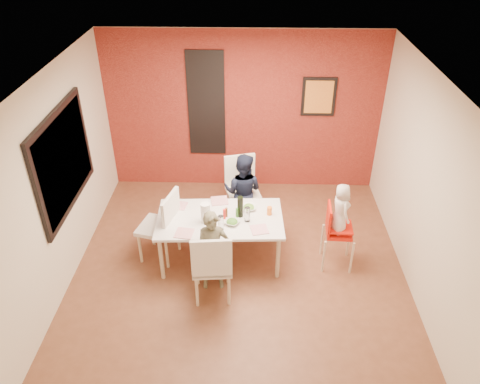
{
  "coord_description": "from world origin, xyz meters",
  "views": [
    {
      "loc": [
        0.15,
        -4.9,
        4.38
      ],
      "look_at": [
        0.0,
        0.3,
        1.05
      ],
      "focal_mm": 35.0,
      "sensor_mm": 36.0,
      "label": 1
    }
  ],
  "objects_px": {
    "child_near": "(213,251)",
    "child_far": "(243,191)",
    "toddler": "(341,209)",
    "paper_towel_roll": "(206,213)",
    "chair_near": "(212,264)",
    "dining_table": "(220,222)",
    "high_chair": "(336,230)",
    "chair_far": "(242,185)",
    "chair_left": "(164,223)",
    "wine_bottle": "(240,207)"
  },
  "relations": [
    {
      "from": "chair_left",
      "to": "child_near",
      "type": "bearing_deg",
      "value": 67.36
    },
    {
      "from": "high_chair",
      "to": "wine_bottle",
      "type": "bearing_deg",
      "value": 88.41
    },
    {
      "from": "chair_far",
      "to": "child_near",
      "type": "distance_m",
      "value": 1.63
    },
    {
      "from": "dining_table",
      "to": "wine_bottle",
      "type": "relative_size",
      "value": 5.71
    },
    {
      "from": "child_far",
      "to": "dining_table",
      "type": "bearing_deg",
      "value": 84.71
    },
    {
      "from": "child_near",
      "to": "child_far",
      "type": "bearing_deg",
      "value": 68.97
    },
    {
      "from": "chair_near",
      "to": "child_near",
      "type": "relative_size",
      "value": 0.92
    },
    {
      "from": "chair_far",
      "to": "wine_bottle",
      "type": "relative_size",
      "value": 3.43
    },
    {
      "from": "chair_near",
      "to": "wine_bottle",
      "type": "distance_m",
      "value": 0.94
    },
    {
      "from": "dining_table",
      "to": "wine_bottle",
      "type": "xyz_separation_m",
      "value": [
        0.27,
        0.05,
        0.21
      ]
    },
    {
      "from": "chair_far",
      "to": "wine_bottle",
      "type": "xyz_separation_m",
      "value": [
        0.01,
        -1.0,
        0.28
      ]
    },
    {
      "from": "chair_near",
      "to": "high_chair",
      "type": "distance_m",
      "value": 1.77
    },
    {
      "from": "chair_left",
      "to": "high_chair",
      "type": "height_order",
      "value": "chair_left"
    },
    {
      "from": "child_far",
      "to": "toddler",
      "type": "xyz_separation_m",
      "value": [
        1.29,
        -0.86,
        0.3
      ]
    },
    {
      "from": "chair_left",
      "to": "high_chair",
      "type": "relative_size",
      "value": 1.11
    },
    {
      "from": "dining_table",
      "to": "paper_towel_roll",
      "type": "relative_size",
      "value": 6.06
    },
    {
      "from": "high_chair",
      "to": "paper_towel_roll",
      "type": "height_order",
      "value": "paper_towel_roll"
    },
    {
      "from": "chair_near",
      "to": "chair_left",
      "type": "relative_size",
      "value": 0.98
    },
    {
      "from": "dining_table",
      "to": "chair_left",
      "type": "relative_size",
      "value": 1.62
    },
    {
      "from": "chair_left",
      "to": "toddler",
      "type": "xyz_separation_m",
      "value": [
        2.35,
        -0.07,
        0.33
      ]
    },
    {
      "from": "child_near",
      "to": "chair_far",
      "type": "bearing_deg",
      "value": 71.98
    },
    {
      "from": "child_far",
      "to": "toddler",
      "type": "height_order",
      "value": "toddler"
    },
    {
      "from": "dining_table",
      "to": "chair_far",
      "type": "bearing_deg",
      "value": 75.76
    },
    {
      "from": "chair_near",
      "to": "high_chair",
      "type": "height_order",
      "value": "chair_near"
    },
    {
      "from": "dining_table",
      "to": "child_far",
      "type": "distance_m",
      "value": 0.85
    },
    {
      "from": "chair_far",
      "to": "toddler",
      "type": "distance_m",
      "value": 1.76
    },
    {
      "from": "child_near",
      "to": "paper_towel_roll",
      "type": "xyz_separation_m",
      "value": [
        -0.12,
        0.45,
        0.27
      ]
    },
    {
      "from": "chair_far",
      "to": "child_far",
      "type": "bearing_deg",
      "value": -99.62
    },
    {
      "from": "dining_table",
      "to": "wine_bottle",
      "type": "height_order",
      "value": "wine_bottle"
    },
    {
      "from": "child_far",
      "to": "paper_towel_roll",
      "type": "xyz_separation_m",
      "value": [
        -0.47,
        -0.89,
        0.23
      ]
    },
    {
      "from": "toddler",
      "to": "chair_near",
      "type": "bearing_deg",
      "value": 97.23
    },
    {
      "from": "dining_table",
      "to": "paper_towel_roll",
      "type": "height_order",
      "value": "paper_towel_roll"
    },
    {
      "from": "chair_near",
      "to": "dining_table",
      "type": "bearing_deg",
      "value": -98.55
    },
    {
      "from": "wine_bottle",
      "to": "chair_far",
      "type": "bearing_deg",
      "value": 90.4
    },
    {
      "from": "chair_left",
      "to": "toddler",
      "type": "relative_size",
      "value": 1.48
    },
    {
      "from": "wine_bottle",
      "to": "chair_left",
      "type": "bearing_deg",
      "value": -177.67
    },
    {
      "from": "child_far",
      "to": "toddler",
      "type": "distance_m",
      "value": 1.58
    },
    {
      "from": "chair_left",
      "to": "toddler",
      "type": "bearing_deg",
      "value": 103.31
    },
    {
      "from": "toddler",
      "to": "paper_towel_roll",
      "type": "distance_m",
      "value": 1.76
    },
    {
      "from": "chair_left",
      "to": "dining_table",
      "type": "bearing_deg",
      "value": 104.32
    },
    {
      "from": "child_near",
      "to": "child_far",
      "type": "relative_size",
      "value": 0.92
    },
    {
      "from": "dining_table",
      "to": "paper_towel_roll",
      "type": "xyz_separation_m",
      "value": [
        -0.18,
        -0.09,
        0.2
      ]
    },
    {
      "from": "chair_far",
      "to": "child_near",
      "type": "height_order",
      "value": "child_near"
    },
    {
      "from": "dining_table",
      "to": "chair_near",
      "type": "xyz_separation_m",
      "value": [
        -0.05,
        -0.8,
        -0.06
      ]
    },
    {
      "from": "chair_near",
      "to": "toddler",
      "type": "xyz_separation_m",
      "value": [
        1.63,
        0.74,
        0.34
      ]
    },
    {
      "from": "high_chair",
      "to": "paper_towel_roll",
      "type": "relative_size",
      "value": 3.35
    },
    {
      "from": "chair_left",
      "to": "toddler",
      "type": "height_order",
      "value": "toddler"
    },
    {
      "from": "high_chair",
      "to": "child_far",
      "type": "height_order",
      "value": "child_far"
    },
    {
      "from": "chair_near",
      "to": "toddler",
      "type": "distance_m",
      "value": 1.82
    },
    {
      "from": "child_far",
      "to": "high_chair",
      "type": "bearing_deg",
      "value": 160.55
    }
  ]
}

